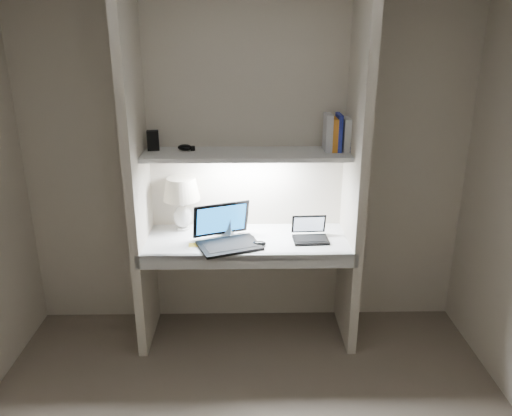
{
  "coord_description": "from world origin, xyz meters",
  "views": [
    {
      "loc": [
        0.01,
        -1.99,
        2.14
      ],
      "look_at": [
        0.06,
        1.05,
        1.06
      ],
      "focal_mm": 35.0,
      "sensor_mm": 36.0,
      "label": 1
    }
  ],
  "objects_px": {
    "laptop_main": "(226,235)",
    "speaker": "(225,223)",
    "laptop_netbook": "(310,234)",
    "book_row": "(341,133)",
    "table_lamp": "(182,195)"
  },
  "relations": [
    {
      "from": "laptop_main",
      "to": "table_lamp",
      "type": "bearing_deg",
      "value": 119.66
    },
    {
      "from": "table_lamp",
      "to": "laptop_main",
      "type": "distance_m",
      "value": 0.47
    },
    {
      "from": "book_row",
      "to": "speaker",
      "type": "bearing_deg",
      "value": -176.68
    },
    {
      "from": "laptop_netbook",
      "to": "book_row",
      "type": "height_order",
      "value": "book_row"
    },
    {
      "from": "laptop_main",
      "to": "speaker",
      "type": "height_order",
      "value": "laptop_main"
    },
    {
      "from": "laptop_main",
      "to": "laptop_netbook",
      "type": "bearing_deg",
      "value": -14.18
    },
    {
      "from": "laptop_main",
      "to": "speaker",
      "type": "xyz_separation_m",
      "value": [
        -0.02,
        0.18,
        0.02
      ]
    },
    {
      "from": "table_lamp",
      "to": "laptop_netbook",
      "type": "xyz_separation_m",
      "value": [
        0.91,
        -0.2,
        -0.23
      ]
    },
    {
      "from": "table_lamp",
      "to": "book_row",
      "type": "distance_m",
      "value": 1.2
    },
    {
      "from": "table_lamp",
      "to": "book_row",
      "type": "relative_size",
      "value": 1.55
    },
    {
      "from": "table_lamp",
      "to": "laptop_netbook",
      "type": "distance_m",
      "value": 0.95
    },
    {
      "from": "speaker",
      "to": "book_row",
      "type": "distance_m",
      "value": 1.03
    },
    {
      "from": "table_lamp",
      "to": "laptop_netbook",
      "type": "relative_size",
      "value": 1.57
    },
    {
      "from": "table_lamp",
      "to": "laptop_main",
      "type": "relative_size",
      "value": 0.79
    },
    {
      "from": "table_lamp",
      "to": "speaker",
      "type": "relative_size",
      "value": 2.48
    }
  ]
}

